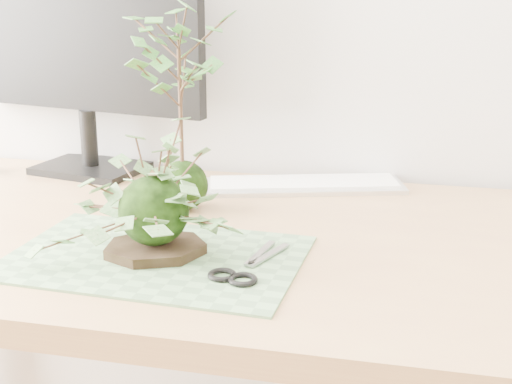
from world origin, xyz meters
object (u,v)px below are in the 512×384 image
Objects in this scene: maple_kokedama at (179,62)px; keyboard at (303,185)px; ivy_kokedama at (152,178)px; desk at (233,283)px; monitor at (84,41)px.

maple_kokedama is 0.36m from keyboard.
ivy_kokedama is 0.26m from maple_kokedama.
keyboard is at bearing 75.29° from desk.
maple_kokedama reaches higher than desk.
keyboard is at bearing 7.46° from monitor.
desk is at bearing -40.00° from maple_kokedama.
monitor is at bearing 160.20° from keyboard.
desk is 0.38m from maple_kokedama.
monitor is at bearing 125.42° from ivy_kokedama.
maple_kokedama is 0.70× the size of monitor.
ivy_kokedama is (-0.09, -0.12, 0.21)m from desk.
keyboard is at bearing 68.01° from ivy_kokedama.
keyboard is at bearing 43.30° from maple_kokedama.
keyboard is 0.52m from monitor.
desk is 4.36× the size of maple_kokedama.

